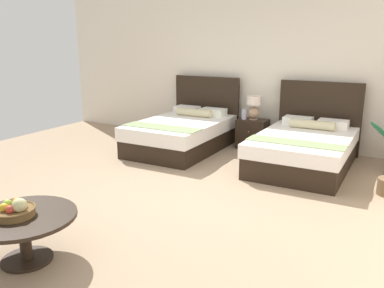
# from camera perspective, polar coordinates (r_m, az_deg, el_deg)

# --- Properties ---
(ground_plane) EXTENTS (9.35, 10.04, 0.02)m
(ground_plane) POSITION_cam_1_polar(r_m,az_deg,el_deg) (5.26, -1.87, -7.54)
(ground_plane) COLOR #9E8468
(wall_back) EXTENTS (9.35, 0.12, 2.89)m
(wall_back) POSITION_cam_1_polar(r_m,az_deg,el_deg) (7.83, 10.31, 10.53)
(wall_back) COLOR silver
(wall_back) RESTS_ON ground
(bed_near_window) EXTENTS (1.40, 2.12, 1.27)m
(bed_near_window) POSITION_cam_1_polar(r_m,az_deg,el_deg) (7.39, -1.28, 1.63)
(bed_near_window) COLOR black
(bed_near_window) RESTS_ON ground
(bed_near_corner) EXTENTS (1.42, 2.10, 1.28)m
(bed_near_corner) POSITION_cam_1_polar(r_m,az_deg,el_deg) (6.60, 15.80, -0.55)
(bed_near_corner) COLOR black
(bed_near_corner) RESTS_ON ground
(nightstand) EXTENTS (0.54, 0.42, 0.54)m
(nightstand) POSITION_cam_1_polar(r_m,az_deg,el_deg) (7.56, 8.62, 1.44)
(nightstand) COLOR black
(nightstand) RESTS_ON ground
(table_lamp) EXTENTS (0.27, 0.27, 0.44)m
(table_lamp) POSITION_cam_1_polar(r_m,az_deg,el_deg) (7.48, 8.83, 5.37)
(table_lamp) COLOR tan
(table_lamp) RESTS_ON nightstand
(vase) EXTENTS (0.10, 0.10, 0.19)m
(vase) POSITION_cam_1_polar(r_m,az_deg,el_deg) (7.51, 7.46, 4.24)
(vase) COLOR #B7B5CA
(vase) RESTS_ON nightstand
(coffee_table) EXTENTS (0.95, 0.95, 0.45)m
(coffee_table) POSITION_cam_1_polar(r_m,az_deg,el_deg) (3.97, -22.94, -10.60)
(coffee_table) COLOR black
(coffee_table) RESTS_ON ground
(fruit_bowl) EXTENTS (0.37, 0.37, 0.18)m
(fruit_bowl) POSITION_cam_1_polar(r_m,az_deg,el_deg) (3.92, -24.00, -8.59)
(fruit_bowl) COLOR brown
(fruit_bowl) RESTS_ON coffee_table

